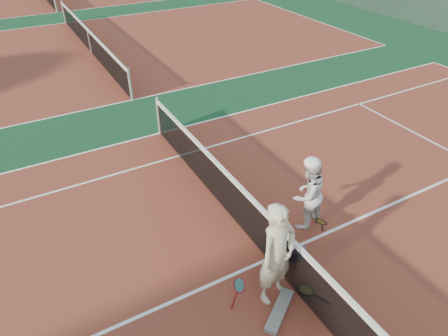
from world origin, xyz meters
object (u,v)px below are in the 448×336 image
(net_main, at_px, (270,240))
(sports_bag_navy, at_px, (279,249))
(racket_red, at_px, (239,291))
(player_b, at_px, (308,194))
(water_bottle, at_px, (303,255))
(sports_bag_purple, at_px, (292,254))
(racket_black_held, at_px, (320,227))
(player_a, at_px, (277,255))
(racket_spare, at_px, (306,291))

(net_main, relative_size, sports_bag_navy, 27.51)
(racket_red, distance_m, sports_bag_navy, 1.33)
(player_b, height_order, racket_red, player_b)
(water_bottle, bearing_deg, sports_bag_purple, 140.29)
(sports_bag_navy, relative_size, sports_bag_purple, 1.42)
(water_bottle, bearing_deg, racket_black_held, 26.04)
(sports_bag_navy, relative_size, water_bottle, 1.33)
(net_main, relative_size, player_a, 5.65)
(player_b, bearing_deg, racket_black_held, 83.65)
(player_a, xyz_separation_m, sports_bag_purple, (0.77, 0.49, -0.86))
(player_b, bearing_deg, player_a, 26.79)
(net_main, xyz_separation_m, racket_black_held, (1.21, -0.00, -0.24))
(water_bottle, bearing_deg, racket_spare, -123.84)
(racket_red, xyz_separation_m, sports_bag_navy, (1.21, 0.55, -0.12))
(player_a, height_order, water_bottle, player_a)
(racket_red, bearing_deg, net_main, 12.64)
(net_main, height_order, sports_bag_purple, net_main)
(player_b, xyz_separation_m, water_bottle, (-0.65, -0.78, -0.64))
(player_b, bearing_deg, racket_spare, 43.38)
(racket_red, relative_size, racket_spare, 0.94)
(racket_red, height_order, water_bottle, racket_red)
(net_main, xyz_separation_m, sports_bag_purple, (0.38, -0.20, -0.40))
(racket_red, xyz_separation_m, water_bottle, (1.52, 0.22, -0.13))
(racket_red, bearing_deg, sports_bag_purple, -2.30)
(net_main, distance_m, water_bottle, 0.73)
(sports_bag_navy, bearing_deg, racket_spare, -96.15)
(racket_red, bearing_deg, player_b, 8.24)
(net_main, height_order, sports_bag_navy, net_main)
(racket_red, bearing_deg, player_a, -30.15)
(player_a, distance_m, sports_bag_navy, 1.23)
(net_main, xyz_separation_m, player_a, (-0.38, -0.69, 0.46))
(racket_spare, xyz_separation_m, sports_bag_purple, (0.26, 0.74, 0.07))
(net_main, bearing_deg, water_bottle, -31.36)
(net_main, distance_m, player_a, 0.92)
(racket_spare, height_order, sports_bag_purple, sports_bag_purple)
(player_b, distance_m, racket_spare, 1.90)
(racket_red, bearing_deg, racket_black_held, -2.58)
(player_a, distance_m, racket_red, 0.92)
(net_main, xyz_separation_m, racket_red, (-0.98, -0.55, -0.23))
(net_main, distance_m, sports_bag_purple, 0.59)
(player_a, xyz_separation_m, racket_black_held, (1.59, 0.69, -0.70))
(player_b, distance_m, sports_bag_purple, 1.23)
(racket_black_held, relative_size, racket_spare, 0.89)
(sports_bag_navy, bearing_deg, water_bottle, -46.12)
(sports_bag_purple, distance_m, water_bottle, 0.20)
(sports_bag_purple, height_order, water_bottle, water_bottle)
(player_b, relative_size, sports_bag_navy, 3.94)
(racket_black_held, height_order, water_bottle, racket_black_held)
(net_main, height_order, racket_spare, net_main)
(sports_bag_navy, distance_m, sports_bag_purple, 0.25)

